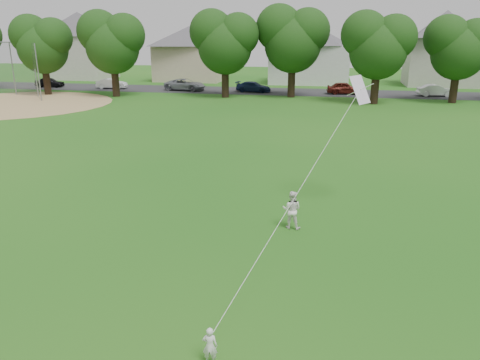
% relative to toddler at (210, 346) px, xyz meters
% --- Properties ---
extents(ground, '(160.00, 160.00, 0.00)m').
position_rel_toddler_xyz_m(ground, '(-0.91, 2.97, -0.41)').
color(ground, '#175613').
rests_on(ground, ground).
extents(street, '(90.00, 7.00, 0.01)m').
position_rel_toddler_xyz_m(street, '(-0.91, 44.97, -0.41)').
color(street, '#2D2D30').
rests_on(street, ground).
extents(dirt_infield, '(18.00, 18.00, 0.02)m').
position_rel_toddler_xyz_m(dirt_infield, '(-26.91, 30.97, -0.40)').
color(dirt_infield, '#9E7F51').
rests_on(dirt_infield, ground).
extents(toddler, '(0.32, 0.22, 0.83)m').
position_rel_toddler_xyz_m(toddler, '(0.00, 0.00, 0.00)').
color(toddler, silver).
rests_on(toddler, ground).
extents(older_boy, '(0.69, 0.57, 1.31)m').
position_rel_toddler_xyz_m(older_boy, '(0.99, 7.14, 0.24)').
color(older_boy, white).
rests_on(older_boy, ground).
extents(kite, '(2.02, 5.41, 10.82)m').
position_rel_toddler_xyz_m(kite, '(1.53, 4.82, 2.09)').
color(kite, silver).
rests_on(kite, ground).
extents(baseball_backstop, '(11.86, 4.54, 5.35)m').
position_rel_toddler_xyz_m(baseball_backstop, '(-30.93, 36.40, 2.26)').
color(baseball_backstop, gray).
rests_on(baseball_backstop, ground).
extents(tree_row, '(82.62, 8.55, 10.23)m').
position_rel_toddler_xyz_m(tree_row, '(4.32, 39.06, 5.60)').
color(tree_row, black).
rests_on(tree_row, ground).
extents(parked_cars, '(47.40, 2.71, 1.29)m').
position_rel_toddler_xyz_m(parked_cars, '(-9.72, 43.97, 0.20)').
color(parked_cars, black).
rests_on(parked_cars, ground).
extents(house_row, '(76.96, 14.20, 10.58)m').
position_rel_toddler_xyz_m(house_row, '(0.74, 54.97, 4.56)').
color(house_row, beige).
rests_on(house_row, ground).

